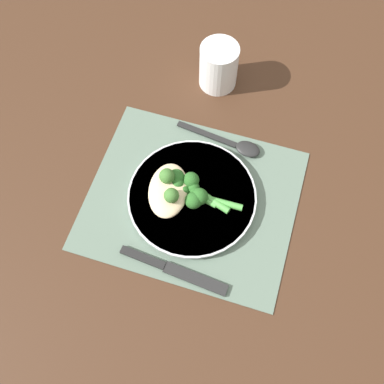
% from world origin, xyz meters
% --- Properties ---
extents(ground_plane, '(3.00, 3.00, 0.00)m').
position_xyz_m(ground_plane, '(0.00, 0.00, 0.00)').
color(ground_plane, '#422819').
extents(placemat, '(0.38, 0.32, 0.00)m').
position_xyz_m(placemat, '(0.00, 0.00, 0.00)').
color(placemat, slate).
rests_on(placemat, ground_plane).
extents(plate, '(0.24, 0.24, 0.01)m').
position_xyz_m(plate, '(0.00, 0.00, 0.01)').
color(plate, silver).
rests_on(plate, placemat).
extents(chicken_fillet, '(0.09, 0.12, 0.02)m').
position_xyz_m(chicken_fillet, '(0.04, 0.01, 0.03)').
color(chicken_fillet, beige).
rests_on(chicken_fillet, plate).
extents(pesto_dollop_primary, '(0.03, 0.03, 0.03)m').
position_xyz_m(pesto_dollop_primary, '(0.05, -0.01, 0.05)').
color(pesto_dollop_primary, '#3D702D').
rests_on(pesto_dollop_primary, chicken_fillet).
extents(pesto_dollop_secondary, '(0.03, 0.03, 0.03)m').
position_xyz_m(pesto_dollop_secondary, '(0.03, 0.02, 0.05)').
color(pesto_dollop_secondary, '#3D702D').
rests_on(pesto_dollop_secondary, chicken_fillet).
extents(broccoli_stalk_left, '(0.10, 0.05, 0.03)m').
position_xyz_m(broccoli_stalk_left, '(0.03, -0.01, 0.03)').
color(broccoli_stalk_left, '#51A847').
rests_on(broccoli_stalk_left, plate).
extents(broccoli_stalk_rear, '(0.10, 0.06, 0.03)m').
position_xyz_m(broccoli_stalk_rear, '(-0.00, -0.01, 0.03)').
color(broccoli_stalk_rear, '#51A847').
rests_on(broccoli_stalk_rear, plate).
extents(broccoli_stalk_front, '(0.10, 0.05, 0.03)m').
position_xyz_m(broccoli_stalk_front, '(-0.02, 0.01, 0.03)').
color(broccoli_stalk_front, '#51A847').
rests_on(broccoli_stalk_front, plate).
extents(knife, '(0.20, 0.03, 0.01)m').
position_xyz_m(knife, '(-0.01, 0.14, 0.01)').
color(knife, black).
rests_on(knife, placemat).
extents(spoon, '(0.18, 0.04, 0.01)m').
position_xyz_m(spoon, '(-0.05, -0.13, 0.01)').
color(spoon, black).
rests_on(spoon, placemat).
extents(water_glass, '(0.08, 0.08, 0.10)m').
position_xyz_m(water_glass, '(0.03, -0.28, 0.05)').
color(water_glass, white).
rests_on(water_glass, ground_plane).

